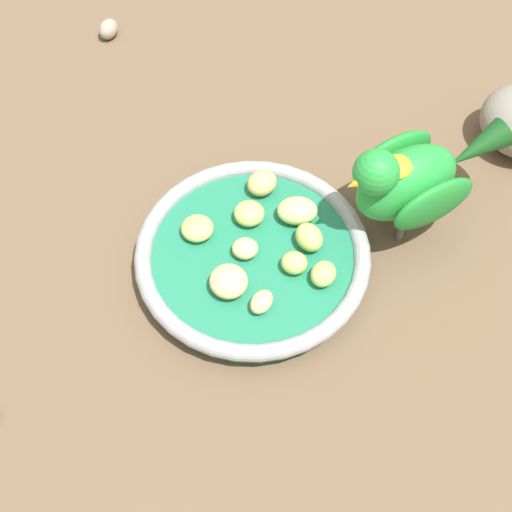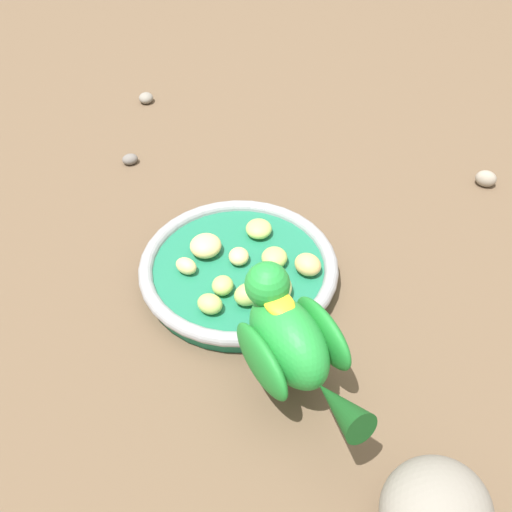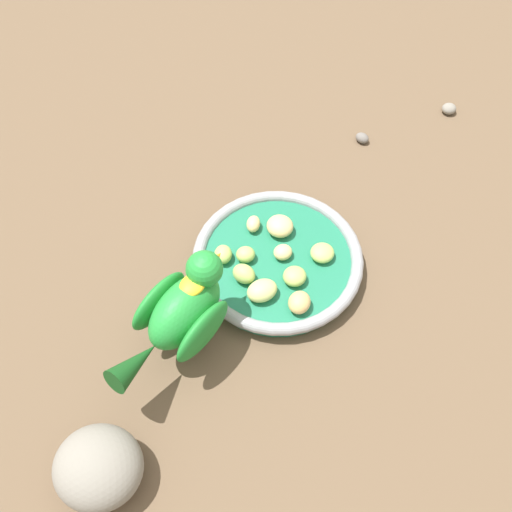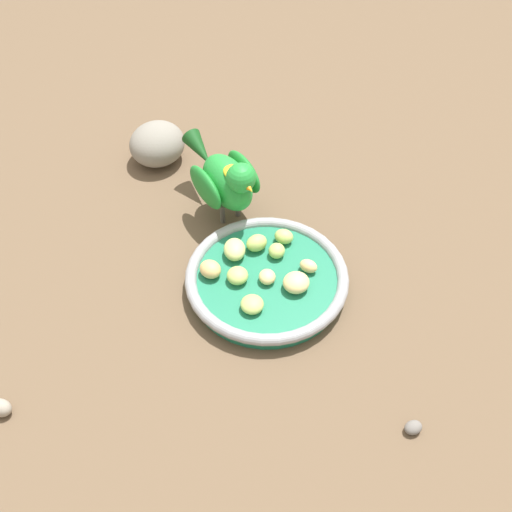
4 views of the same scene
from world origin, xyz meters
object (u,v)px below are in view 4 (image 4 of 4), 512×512
(apple_piece_1, at_px, (211,267))
(apple_piece_5, at_px, (238,273))
(apple_piece_2, at_px, (296,283))
(apple_piece_3, at_px, (252,304))
(pebble_1, at_px, (1,408))
(feeding_bowl, at_px, (267,280))
(apple_piece_0, at_px, (267,277))
(apple_piece_4, at_px, (235,249))
(apple_piece_9, at_px, (284,237))
(apple_piece_8, at_px, (257,243))
(parrot, at_px, (226,179))
(apple_piece_7, at_px, (308,266))
(rock_large, at_px, (157,144))
(apple_piece_6, at_px, (277,251))
(pebble_2, at_px, (413,428))

(apple_piece_1, bearing_deg, apple_piece_5, 90.94)
(apple_piece_2, bearing_deg, apple_piece_3, -43.86)
(apple_piece_1, relative_size, pebble_1, 1.13)
(feeding_bowl, distance_m, apple_piece_0, 0.02)
(apple_piece_4, distance_m, apple_piece_9, 0.07)
(apple_piece_8, height_order, parrot, parrot)
(apple_piece_5, bearing_deg, apple_piece_9, 152.54)
(pebble_1, bearing_deg, apple_piece_7, 134.16)
(apple_piece_4, height_order, rock_large, rock_large)
(feeding_bowl, xyz_separation_m, apple_piece_4, (-0.03, -0.05, 0.02))
(apple_piece_8, distance_m, apple_piece_9, 0.04)
(apple_piece_9, height_order, rock_large, rock_large)
(parrot, bearing_deg, pebble_1, -69.72)
(apple_piece_4, xyz_separation_m, apple_piece_6, (-0.01, 0.06, -0.00))
(apple_piece_8, xyz_separation_m, apple_piece_9, (-0.02, 0.03, -0.00))
(apple_piece_0, bearing_deg, apple_piece_8, -151.20)
(apple_piece_3, xyz_separation_m, apple_piece_9, (-0.13, 0.01, 0.00))
(rock_large, distance_m, pebble_2, 0.59)
(apple_piece_0, relative_size, pebble_1, 0.90)
(feeding_bowl, bearing_deg, apple_piece_2, 78.87)
(apple_piece_3, height_order, apple_piece_4, apple_piece_4)
(apple_piece_7, height_order, pebble_2, apple_piece_7)
(apple_piece_4, bearing_deg, apple_piece_3, 30.23)
(apple_piece_3, distance_m, apple_piece_7, 0.10)
(apple_piece_2, xyz_separation_m, apple_piece_8, (-0.05, -0.07, 0.00))
(apple_piece_3, bearing_deg, pebble_2, 64.69)
(apple_piece_4, distance_m, apple_piece_8, 0.03)
(parrot, bearing_deg, apple_piece_9, 15.46)
(apple_piece_2, bearing_deg, apple_piece_8, -128.31)
(apple_piece_7, xyz_separation_m, pebble_1, (0.29, -0.30, -0.02))
(apple_piece_9, bearing_deg, apple_piece_8, -54.57)
(apple_piece_5, bearing_deg, apple_piece_1, -89.06)
(apple_piece_5, bearing_deg, apple_piece_7, 113.36)
(apple_piece_3, xyz_separation_m, apple_piece_8, (-0.10, -0.02, 0.00))
(apple_piece_7, bearing_deg, feeding_bowl, -62.97)
(apple_piece_1, xyz_separation_m, pebble_1, (0.25, -0.18, -0.02))
(apple_piece_0, distance_m, apple_piece_7, 0.06)
(apple_piece_0, distance_m, pebble_2, 0.26)
(apple_piece_0, relative_size, parrot, 0.16)
(apple_piece_0, height_order, apple_piece_7, same)
(apple_piece_3, distance_m, pebble_1, 0.32)
(apple_piece_9, bearing_deg, apple_piece_4, -53.88)
(apple_piece_1, bearing_deg, pebble_1, -34.71)
(apple_piece_1, height_order, pebble_2, apple_piece_1)
(apple_piece_6, xyz_separation_m, rock_large, (-0.17, -0.24, 0.00))
(apple_piece_2, xyz_separation_m, rock_large, (-0.22, -0.28, -0.00))
(pebble_2, bearing_deg, pebble_1, -77.29)
(apple_piece_0, xyz_separation_m, pebble_2, (0.15, 0.21, -0.02))
(apple_piece_4, height_order, parrot, parrot)
(apple_piece_0, bearing_deg, apple_piece_5, -82.64)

